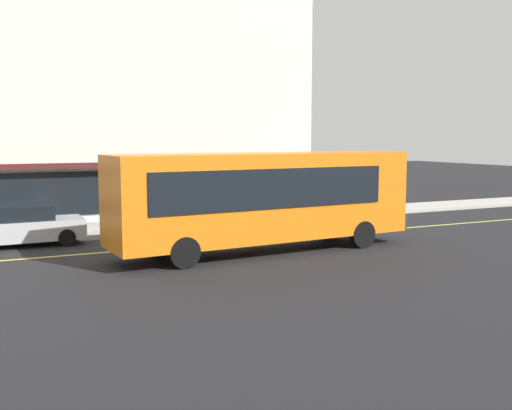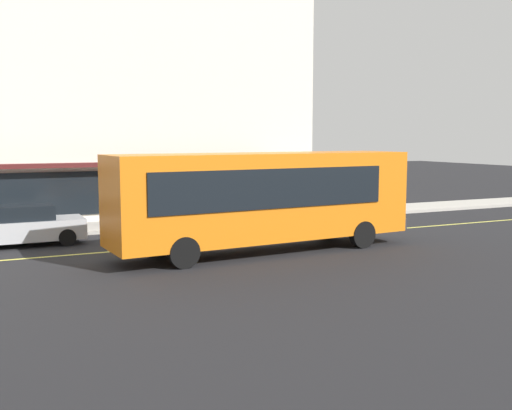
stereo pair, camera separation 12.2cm
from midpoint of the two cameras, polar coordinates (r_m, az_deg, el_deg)
The scene contains 7 objects.
ground at distance 23.07m, azimuth -1.96°, elevation -3.57°, with size 120.00×120.00×0.00m, color black.
sidewalk at distance 28.14m, azimuth -6.31°, elevation -1.62°, with size 80.00×2.90×0.15m, color #B2ADA3.
lane_centre_stripe at distance 23.07m, azimuth -1.96°, elevation -3.56°, with size 36.00×0.16×0.01m, color #D8D14C.
storefront_building at distance 32.79m, azimuth -14.00°, elevation 13.12°, with size 20.08×8.77×15.85m.
bus at distance 20.87m, azimuth 1.05°, elevation 0.86°, with size 11.28×3.31×3.50m.
car_silver at distance 23.87m, azimuth -21.36°, elevation -1.88°, with size 4.34×1.93×1.52m.
pedestrian_at_corner at distance 30.54m, azimuth 1.66°, elevation 1.16°, with size 0.34×0.34×1.72m.
Camera 2 is at (-8.76, -20.96, 4.05)m, focal length 41.55 mm.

